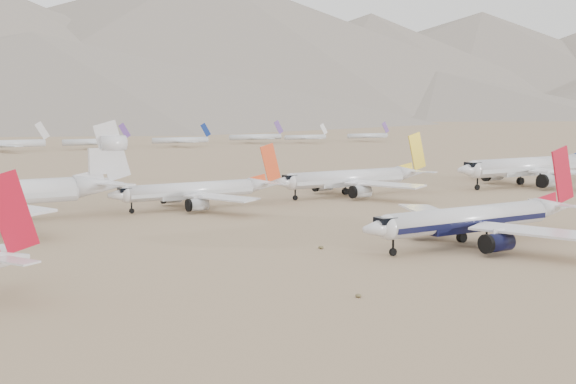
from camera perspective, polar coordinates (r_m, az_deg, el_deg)
name	(u,v)px	position (r m, az deg, el deg)	size (l,w,h in m)	color
ground	(506,245)	(135.45, 16.87, -4.04)	(7000.00, 7000.00, 0.00)	#7C6148
main_airliner	(477,218)	(133.94, 14.73, -2.04)	(48.76, 47.63, 17.21)	silver
row2_navy_widebody	(532,167)	(238.39, 18.74, 1.92)	(60.18, 58.85, 21.41)	silver
row2_gold_tail	(354,178)	(201.20, 5.23, 1.09)	(48.71, 47.64, 17.34)	silver
row2_orange_tail	(199,191)	(177.15, -7.08, 0.12)	(43.19, 42.25, 15.41)	silver
foothills	(245,83)	(1344.10, -3.40, 8.60)	(4637.50, 1395.00, 155.00)	slate
desert_scrub	(489,297)	(97.36, 15.58, -8.03)	(206.06, 121.67, 0.63)	brown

